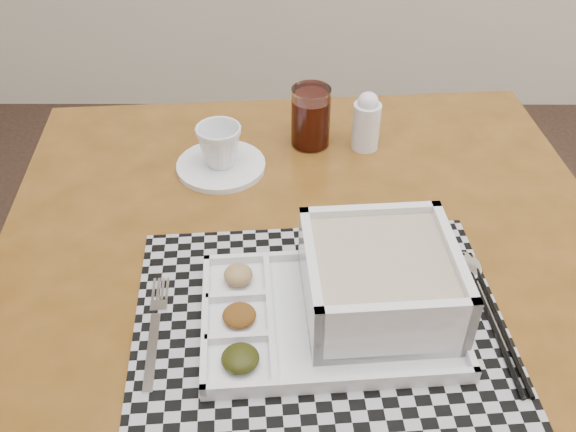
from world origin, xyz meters
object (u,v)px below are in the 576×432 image
object	(u,v)px
serving_tray	(366,290)
juice_glass	(311,119)
creamer_bottle	(366,122)
dining_table	(310,290)
cup	(219,146)

from	to	relation	value
serving_tray	juice_glass	xyz separation A→B (m)	(-0.06, 0.40, 0.01)
serving_tray	creamer_bottle	world-z (taller)	creamer_bottle
dining_table	juice_glass	size ratio (longest dim) A/B	9.09
cup	dining_table	bearing A→B (deg)	-65.31
creamer_bottle	juice_glass	bearing A→B (deg)	173.78
serving_tray	creamer_bottle	bearing A→B (deg)	84.70
creamer_bottle	cup	bearing A→B (deg)	-164.79
dining_table	cup	size ratio (longest dim) A/B	12.95
dining_table	creamer_bottle	bearing A→B (deg)	70.38
creamer_bottle	dining_table	bearing A→B (deg)	-109.62
juice_glass	creamer_bottle	distance (m)	0.10
juice_glass	creamer_bottle	world-z (taller)	juice_glass
juice_glass	creamer_bottle	xyz separation A→B (m)	(0.10, -0.01, 0.00)
juice_glass	serving_tray	bearing A→B (deg)	-81.65
cup	serving_tray	bearing A→B (deg)	-66.53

